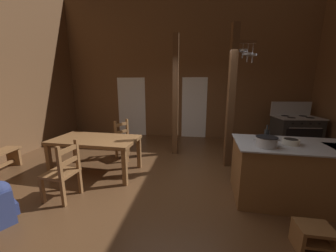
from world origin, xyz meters
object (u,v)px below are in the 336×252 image
at_px(stockpot_on_counter, 266,142).
at_px(bottle_tall_on_counter, 266,136).
at_px(dining_table, 95,142).
at_px(backpack, 0,202).
at_px(ladderback_chair_by_post, 126,140).
at_px(mixing_bowl_on_counter, 291,142).
at_px(step_stool, 313,236).
at_px(kitchen_island, 307,174).
at_px(ladderback_chair_near_window, 63,172).
at_px(stove_range, 295,132).

bearing_deg(stockpot_on_counter, bottle_tall_on_counter, 72.32).
height_order(dining_table, backpack, dining_table).
distance_m(ladderback_chair_by_post, mixing_bowl_on_counter, 3.48).
distance_m(step_stool, stockpot_on_counter, 1.20).
bearing_deg(kitchen_island, backpack, -165.60).
height_order(dining_table, stockpot_on_counter, stockpot_on_counter).
bearing_deg(mixing_bowl_on_counter, step_stool, -95.86).
xyz_separation_m(ladderback_chair_by_post, bottle_tall_on_counter, (2.79, -1.40, 0.59)).
relative_size(step_stool, backpack, 0.61).
height_order(dining_table, mixing_bowl_on_counter, mixing_bowl_on_counter).
xyz_separation_m(kitchen_island, ladderback_chair_near_window, (-3.78, -0.44, -0.01)).
distance_m(dining_table, ladderback_chair_by_post, 0.96).
bearing_deg(stove_range, ladderback_chair_near_window, -146.92).
relative_size(kitchen_island, ladderback_chair_near_window, 2.33).
distance_m(dining_table, stockpot_on_counter, 3.13).
xyz_separation_m(step_stool, ladderback_chair_near_window, (-3.38, 0.54, 0.27)).
height_order(dining_table, ladderback_chair_near_window, ladderback_chair_near_window).
relative_size(kitchen_island, step_stool, 6.05).
xyz_separation_m(mixing_bowl_on_counter, bottle_tall_on_counter, (-0.34, 0.02, 0.07)).
relative_size(step_stool, ladderback_chair_near_window, 0.38).
height_order(ladderback_chair_by_post, bottle_tall_on_counter, bottle_tall_on_counter).
height_order(kitchen_island, ladderback_chair_near_window, ladderback_chair_near_window).
bearing_deg(step_stool, backpack, -178.42).
bearing_deg(stockpot_on_counter, stove_range, 58.23).
distance_m(step_stool, bottle_tall_on_counter, 1.34).
bearing_deg(step_stool, ladderback_chair_near_window, 171.00).
bearing_deg(ladderback_chair_by_post, mixing_bowl_on_counter, -24.43).
relative_size(backpack, mixing_bowl_on_counter, 2.56).
distance_m(kitchen_island, backpack, 4.36).
relative_size(dining_table, mixing_bowl_on_counter, 7.48).
xyz_separation_m(ladderback_chair_near_window, stockpot_on_counter, (3.08, 0.27, 0.56)).
height_order(ladderback_chair_near_window, stockpot_on_counter, stockpot_on_counter).
bearing_deg(ladderback_chair_by_post, kitchen_island, -22.36).
bearing_deg(backpack, kitchen_island, 14.40).
distance_m(dining_table, ladderback_chair_near_window, 0.99).
height_order(stockpot_on_counter, mixing_bowl_on_counter, stockpot_on_counter).
distance_m(backpack, stockpot_on_counter, 3.70).
height_order(ladderback_chair_by_post, stockpot_on_counter, stockpot_on_counter).
xyz_separation_m(dining_table, mixing_bowl_on_counter, (3.44, -0.53, 0.32)).
relative_size(stove_range, bottle_tall_on_counter, 4.71).
xyz_separation_m(stove_range, ladderback_chair_by_post, (-4.53, -1.32, -0.03)).
bearing_deg(step_stool, mixing_bowl_on_counter, 84.14).
bearing_deg(dining_table, mixing_bowl_on_counter, -8.78).
xyz_separation_m(dining_table, stockpot_on_counter, (3.03, -0.69, 0.36)).
relative_size(kitchen_island, ladderback_chair_by_post, 2.33).
relative_size(ladderback_chair_by_post, backpack, 1.59).
bearing_deg(mixing_bowl_on_counter, ladderback_chair_near_window, -172.89).
relative_size(kitchen_island, mixing_bowl_on_counter, 9.48).
bearing_deg(ladderback_chair_near_window, dining_table, 87.47).
relative_size(step_stool, ladderback_chair_by_post, 0.38).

